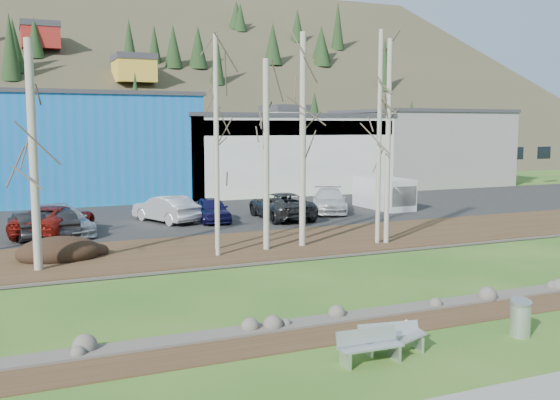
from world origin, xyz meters
name	(u,v)px	position (x,y,z in m)	size (l,w,h in m)	color
ground	(422,350)	(0.00, 0.00, 0.00)	(200.00, 200.00, 0.00)	#255416
dirt_strip	(378,326)	(0.00, 2.10, 0.01)	(80.00, 1.80, 0.03)	#382616
near_bank_rocks	(360,317)	(0.00, 3.10, 0.00)	(80.00, 0.80, 0.50)	#47423D
river	(302,285)	(0.00, 7.20, 0.00)	(80.00, 8.00, 0.90)	#121E30
far_bank_rocks	(261,263)	(0.00, 11.30, 0.00)	(80.00, 0.80, 0.46)	#47423D
far_bank	(236,248)	(0.00, 14.50, 0.07)	(80.00, 7.00, 0.15)	#382616
parking_lot	(180,218)	(0.00, 25.00, 0.07)	(80.00, 14.00, 0.14)	black
building_blue	(59,146)	(-6.00, 39.00, 4.16)	(20.40, 12.24, 8.30)	#0B68B6
building_white	(271,152)	(12.00, 38.98, 3.41)	(18.36, 12.24, 6.80)	#B9B8B4
building_grey	(419,147)	(28.00, 39.00, 3.66)	(14.28, 12.24, 7.30)	gray
hillside	(76,45)	(0.00, 84.00, 17.50)	(160.00, 72.00, 35.00)	#383322
bench_intact	(369,346)	(-1.69, -0.17, 0.41)	(1.66, 0.55, 0.82)	silver
bench_damaged	(392,338)	(-0.77, 0.22, 0.37)	(1.71, 0.79, 0.73)	silver
litter_bin	(520,319)	(3.15, -0.15, 0.47)	(0.55, 0.55, 0.95)	silver
seagull	(401,325)	(0.36, 1.47, 0.19)	(0.46, 0.22, 0.34)	gold
dirt_mound	(59,250)	(-7.82, 14.90, 0.49)	(3.49, 2.46, 0.68)	black
birch_1	(33,156)	(-8.72, 13.00, 4.60)	(0.32, 0.32, 8.91)	#B3B0A0
birch_2	(217,147)	(-1.40, 12.84, 4.87)	(0.20, 0.20, 9.43)	#B3B0A0
birch_3	(266,155)	(1.06, 13.26, 4.44)	(0.28, 0.28, 8.57)	#B3B0A0
birch_4	(216,161)	(-0.98, 14.26, 4.19)	(0.20, 0.20, 8.08)	#B3B0A0
birch_5	(379,138)	(6.57, 12.58, 5.19)	(0.22, 0.22, 10.07)	#B3B0A0
birch_6	(303,141)	(2.94, 13.40, 5.08)	(0.29, 0.29, 9.86)	#B3B0A0
birch_7	(388,142)	(6.97, 12.43, 4.98)	(0.24, 0.24, 9.65)	#B3B0A0
car_1	(29,225)	(-8.83, 20.58, 0.83)	(1.46, 4.18, 1.38)	black
car_2	(55,220)	(-7.58, 21.05, 0.92)	(2.58, 5.61, 1.56)	maroon
car_3	(65,221)	(-7.08, 20.98, 0.85)	(1.99, 4.88, 1.42)	#ABAFB3
car_4	(212,210)	(1.24, 22.26, 0.85)	(1.68, 4.18, 1.42)	#131242
car_5	(166,209)	(-1.31, 23.15, 0.92)	(1.66, 4.76, 1.57)	silver
car_6	(281,206)	(5.45, 21.71, 0.94)	(2.66, 5.76, 1.60)	#292A2D
car_7	(330,201)	(9.50, 23.06, 0.90)	(2.13, 5.25, 1.52)	silver
car_8	(56,223)	(-7.55, 20.58, 0.83)	(1.46, 4.18, 1.38)	black
van_white	(385,193)	(13.84, 23.16, 1.19)	(2.12, 4.86, 2.11)	white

